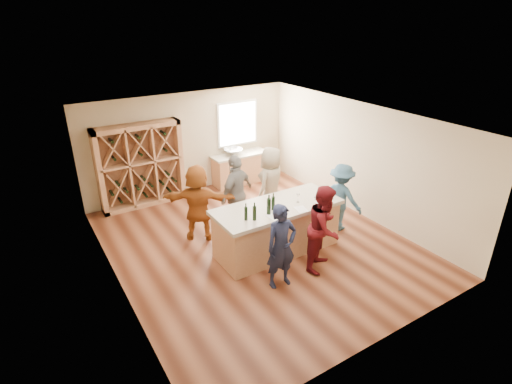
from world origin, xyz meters
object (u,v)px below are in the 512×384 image
sink (233,152)px  tasting_counter_base (277,230)px  person_far_right (271,184)px  wine_bottle_d (269,206)px  person_far_left (198,203)px  wine_bottle_e (273,203)px  person_near_left (281,246)px  person_server (341,197)px  person_far_mid (236,193)px  wine_rack (141,166)px  person_near_right (324,228)px  wine_bottle_a (246,214)px  wine_bottle_b (255,213)px

sink → tasting_counter_base: sink is taller
sink → person_far_right: (-0.25, -2.33, -0.10)m
wine_bottle_d → person_far_left: (-0.81, 1.59, -0.36)m
wine_bottle_e → person_near_left: 1.07m
person_server → person_far_right: size_ratio=0.88×
tasting_counter_base → person_near_left: bearing=-121.1°
wine_bottle_e → wine_bottle_d: bearing=-149.3°
person_far_mid → person_far_right: 1.01m
tasting_counter_base → wine_rack: bearing=114.6°
wine_rack → person_near_left: 4.89m
person_near_left → person_near_right: person_near_right is taller
wine_rack → person_far_right: bearing=-44.5°
wine_bottle_d → person_server: bearing=6.3°
wine_bottle_a → wine_bottle_e: (0.68, 0.07, 0.01)m
tasting_counter_base → person_far_left: bearing=130.9°
wine_bottle_e → person_near_left: bearing=-115.2°
person_server → person_near_left: bearing=93.8°
wine_bottle_b → person_far_right: (1.48, 1.63, -0.31)m
person_near_left → person_near_right: size_ratio=0.94×
person_near_right → person_far_left: size_ratio=1.00×
wine_rack → person_far_mid: (1.44, -2.48, -0.17)m
wine_bottle_d → wine_bottle_e: wine_bottle_d is taller
wine_bottle_b → person_near_right: bearing=-30.5°
wine_rack → tasting_counter_base: (1.71, -3.74, -0.60)m
person_far_mid → person_far_right: person_far_mid is taller
wine_bottle_b → wine_bottle_e: bearing=17.1°
person_far_right → wine_bottle_b: bearing=21.8°
wine_bottle_b → person_far_mid: person_far_mid is taller
person_far_left → wine_bottle_a: bearing=134.3°
person_near_right → person_far_mid: person_far_mid is taller
wine_rack → person_far_left: wine_rack is taller
wine_bottle_d → wine_bottle_e: bearing=30.7°
wine_bottle_e → person_far_mid: person_far_mid is taller
tasting_counter_base → person_far_left: person_far_left is taller
wine_bottle_e → person_far_left: bearing=123.6°
wine_bottle_a → person_far_right: size_ratio=0.15×
person_near_left → wine_bottle_a: bearing=112.0°
person_near_right → person_far_right: person_far_right is taller
person_near_right → wine_bottle_d: bearing=105.2°
tasting_counter_base → person_far_mid: bearing=101.9°
wine_bottle_b → person_far_right: person_far_right is taller
wine_bottle_d → person_far_right: person_far_right is taller
person_far_mid → tasting_counter_base: bearing=77.1°
person_server → person_far_mid: size_ratio=0.87×
tasting_counter_base → wine_bottle_e: bearing=-147.3°
wine_rack → person_far_right: 3.43m
wine_bottle_b → person_far_left: bearing=105.0°
wine_bottle_e → person_far_mid: size_ratio=0.16×
wine_rack → person_far_left: (0.52, -2.37, -0.22)m
person_far_mid → wine_bottle_e: bearing=68.2°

